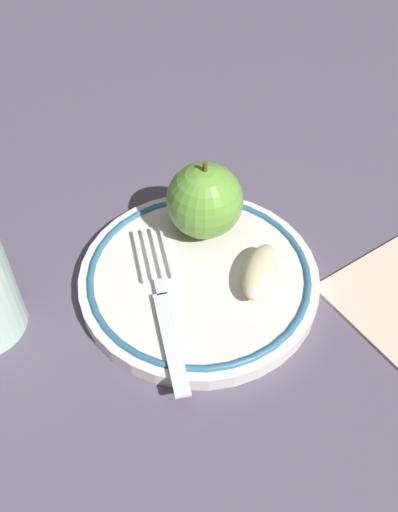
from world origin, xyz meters
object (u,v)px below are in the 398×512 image
at_px(apple_slice_front, 258,274).
at_px(fork, 165,308).
at_px(plate, 199,278).
at_px(apple_red_whole, 205,201).

bearing_deg(apple_slice_front, fork, 127.70).
bearing_deg(fork, apple_slice_front, -81.87).
height_order(plate, apple_red_whole, apple_red_whole).
height_order(plate, fork, fork).
xyz_separation_m(plate, fork, (-0.05, 0.00, 0.01)).
distance_m(plate, apple_slice_front, 0.05).
relative_size(plate, apple_slice_front, 3.37).
relative_size(plate, apple_red_whole, 2.71).
xyz_separation_m(apple_red_whole, fork, (-0.09, -0.02, -0.03)).
bearing_deg(apple_red_whole, apple_slice_front, -115.12).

